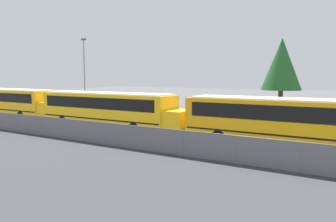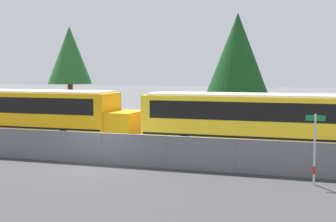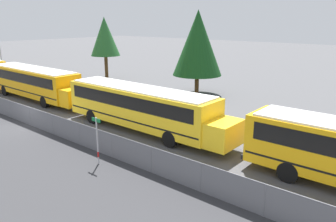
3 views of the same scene
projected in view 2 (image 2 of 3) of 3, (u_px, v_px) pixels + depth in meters
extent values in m
plane|color=#4C4C4F|center=(102.00, 164.00, 21.24)|extent=(200.00, 200.00, 0.00)
cube|color=#333335|center=(22.00, 199.00, 15.54)|extent=(161.88, 12.00, 0.01)
cube|color=#9EA0A5|center=(101.00, 149.00, 21.17)|extent=(127.88, 0.03, 1.42)
cube|color=slate|center=(101.00, 149.00, 21.16)|extent=(127.88, 0.01, 1.42)
cylinder|color=slate|center=(101.00, 133.00, 21.11)|extent=(127.88, 0.05, 0.05)
cylinder|color=slate|center=(43.00, 145.00, 22.10)|extent=(0.07, 0.07, 1.42)
cylinder|color=slate|center=(101.00, 149.00, 21.17)|extent=(0.07, 0.07, 1.42)
cylinder|color=slate|center=(165.00, 152.00, 20.25)|extent=(0.07, 0.07, 1.42)
cylinder|color=slate|center=(235.00, 156.00, 19.32)|extent=(0.07, 0.07, 1.42)
cylinder|color=slate|center=(312.00, 161.00, 18.39)|extent=(0.07, 0.07, 1.42)
cube|color=orange|center=(17.00, 112.00, 27.75)|extent=(12.34, 2.57, 2.47)
cube|color=black|center=(17.00, 103.00, 27.71)|extent=(11.35, 2.61, 0.89)
cube|color=black|center=(17.00, 124.00, 27.81)|extent=(12.09, 2.60, 0.10)
cube|color=orange|center=(125.00, 125.00, 25.69)|extent=(1.48, 2.37, 1.48)
cube|color=silver|center=(17.00, 91.00, 27.64)|extent=(11.72, 2.32, 0.10)
cylinder|color=black|center=(85.00, 133.00, 27.80)|extent=(1.04, 0.28, 1.04)
cylinder|color=black|center=(64.00, 139.00, 25.59)|extent=(1.04, 0.28, 1.04)
cube|color=yellow|center=(266.00, 121.00, 23.23)|extent=(12.34, 2.57, 2.47)
cube|color=black|center=(266.00, 110.00, 23.19)|extent=(11.35, 2.61, 0.89)
cube|color=black|center=(266.00, 134.00, 23.29)|extent=(12.09, 2.60, 0.10)
cube|color=black|center=(149.00, 137.00, 25.22)|extent=(0.12, 2.57, 0.24)
cube|color=silver|center=(266.00, 95.00, 23.12)|extent=(11.72, 2.32, 0.10)
cylinder|color=black|center=(197.00, 139.00, 25.61)|extent=(1.04, 0.28, 1.04)
cylinder|color=black|center=(185.00, 145.00, 23.40)|extent=(1.04, 0.28, 1.04)
cylinder|color=#B7B7BC|center=(315.00, 150.00, 17.32)|extent=(0.08, 0.08, 2.65)
cylinder|color=red|center=(314.00, 170.00, 17.38)|extent=(0.09, 0.09, 0.30)
cube|color=#147238|center=(315.00, 118.00, 17.21)|extent=(0.70, 0.02, 0.20)
cylinder|color=#51381E|center=(71.00, 102.00, 39.93)|extent=(0.44, 0.44, 3.11)
cone|color=#235B28|center=(70.00, 55.00, 39.58)|extent=(3.73, 3.73, 4.85)
cylinder|color=#51381E|center=(237.00, 112.00, 35.85)|extent=(0.44, 0.44, 2.06)
cone|color=#144219|center=(237.00, 56.00, 35.48)|extent=(5.03, 5.03, 6.54)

